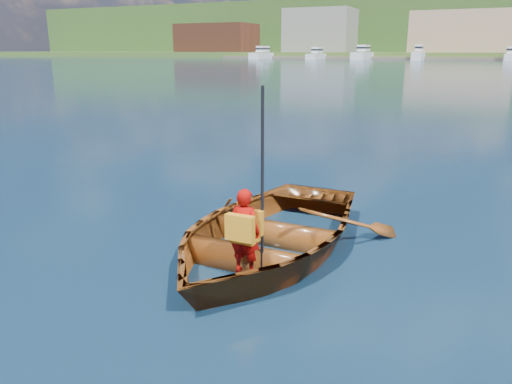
# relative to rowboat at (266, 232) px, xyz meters

# --- Properties ---
(ground) EXTENTS (600.00, 600.00, 0.00)m
(ground) POSITION_rel_rowboat_xyz_m (-1.40, -0.79, -0.28)
(ground) COLOR #11273A
(ground) RESTS_ON ground
(rowboat) EXTENTS (3.11, 4.27, 0.87)m
(rowboat) POSITION_rel_rowboat_xyz_m (0.00, 0.00, 0.00)
(rowboat) COLOR brown
(rowboat) RESTS_ON ground
(child_paddler) EXTENTS (0.38, 0.34, 2.16)m
(child_paddler) POSITION_rel_rowboat_xyz_m (0.13, -0.90, 0.35)
(child_paddler) COLOR #A40804
(child_paddler) RESTS_ON ground
(shoreline) EXTENTS (400.00, 140.00, 22.00)m
(shoreline) POSITION_rel_rowboat_xyz_m (-1.40, 235.82, 10.04)
(shoreline) COLOR #3E5623
(shoreline) RESTS_ON ground
(dock) EXTENTS (160.05, 8.64, 0.80)m
(dock) POSITION_rel_rowboat_xyz_m (0.06, 147.21, 0.12)
(dock) COLOR brown
(dock) RESTS_ON ground
(waterfront_buildings) EXTENTS (202.00, 16.00, 14.00)m
(waterfront_buildings) POSITION_rel_rowboat_xyz_m (-9.13, 164.21, 7.46)
(waterfront_buildings) COLOR brown
(waterfront_buildings) RESTS_ON ground
(marina_yachts) EXTENTS (141.72, 13.64, 4.41)m
(marina_yachts) POSITION_rel_rowboat_xyz_m (4.30, 142.54, 1.09)
(marina_yachts) COLOR white
(marina_yachts) RESTS_ON ground
(hillside_trees) EXTENTS (309.90, 82.77, 26.46)m
(hillside_trees) POSITION_rel_rowboat_xyz_m (2.12, 250.10, 20.53)
(hillside_trees) COLOR #382314
(hillside_trees) RESTS_ON ground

